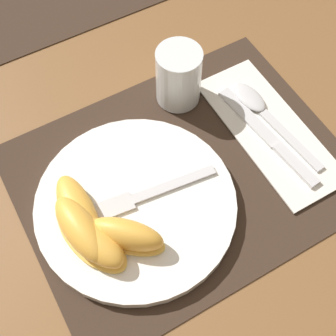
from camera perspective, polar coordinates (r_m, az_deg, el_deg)
The scene contains 12 objects.
ground_plane at distance 0.67m, azimuth 1.91°, elevation -0.75°, with size 3.00×3.00×0.00m, color brown.
placemat at distance 0.67m, azimuth 1.91°, elevation -0.67°, with size 0.46×0.36×0.00m.
plate at distance 0.64m, azimuth -3.95°, elevation -4.47°, with size 0.27×0.27×0.02m.
juice_glass at distance 0.71m, azimuth 1.28°, elevation 10.81°, with size 0.07×0.07×0.09m.
napkin at distance 0.72m, azimuth 12.43°, elevation 4.33°, with size 0.10×0.26×0.00m.
knife at distance 0.71m, azimuth 12.22°, elevation 3.63°, with size 0.04×0.21×0.01m.
spoon at distance 0.73m, azimuth 11.16°, elevation 7.16°, with size 0.04×0.19×0.01m.
fork at distance 0.63m, azimuth -3.68°, elevation -3.65°, with size 0.20×0.04×0.00m.
citrus_wedge_0 at distance 0.62m, azimuth -10.75°, elevation -5.63°, with size 0.05×0.13×0.03m.
citrus_wedge_1 at distance 0.60m, azimuth -10.54°, elevation -7.46°, with size 0.06×0.11×0.04m.
citrus_wedge_2 at distance 0.60m, azimuth -9.34°, elevation -8.49°, with size 0.08×0.12×0.04m.
citrus_wedge_3 at distance 0.59m, azimuth -5.13°, elevation -8.15°, with size 0.10×0.10×0.04m.
Camera 1 is at (-0.18, -0.27, 0.59)m, focal length 50.00 mm.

